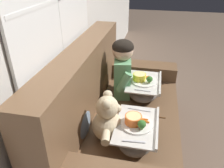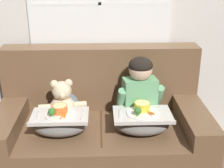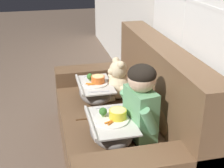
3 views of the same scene
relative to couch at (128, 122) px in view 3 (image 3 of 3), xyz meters
name	(u,v)px [view 3 (image 3 of 3)]	position (x,y,z in m)	size (l,w,h in m)	color
ground_plane	(118,156)	(0.00, -0.08, -0.34)	(14.00, 14.00, 0.00)	brown
wall_back_with_window	(191,2)	(0.00, 0.46, 0.96)	(8.00, 0.08, 2.60)	beige
couch	(128,122)	(0.00, 0.00, 0.00)	(1.72, 0.92, 0.98)	brown
throw_pillow_behind_child	(167,114)	(0.32, 0.20, 0.23)	(0.33, 0.16, 0.34)	#B2754C
throw_pillow_behind_teddy	(140,80)	(-0.32, 0.20, 0.23)	(0.33, 0.16, 0.35)	slate
child_figure	(141,99)	(0.32, -0.01, 0.37)	(0.41, 0.22, 0.55)	#66A370
teddy_bear	(118,82)	(-0.32, -0.01, 0.23)	(0.40, 0.28, 0.37)	beige
lap_tray_child	(111,128)	(0.32, -0.22, 0.16)	(0.45, 0.31, 0.24)	slate
lap_tray_teddy	(95,91)	(-0.32, -0.22, 0.16)	(0.44, 0.29, 0.24)	slate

